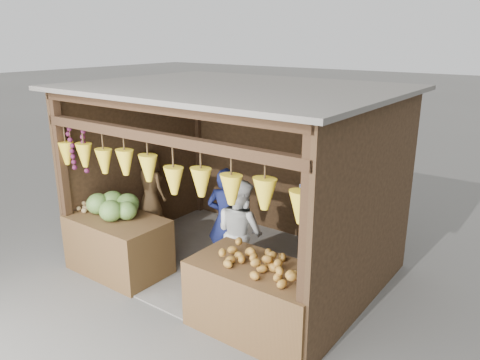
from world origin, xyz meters
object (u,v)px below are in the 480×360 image
(counter_right, at_px, (259,299))
(vendor_seated, at_px, (151,187))
(man_standing, at_px, (226,221))
(counter_left, at_px, (118,245))
(woman_standing, at_px, (240,232))

(counter_right, relative_size, vendor_seated, 1.35)
(counter_right, height_order, man_standing, man_standing)
(man_standing, distance_m, vendor_seated, 1.81)
(counter_left, bearing_deg, counter_right, -0.08)
(man_standing, xyz_separation_m, vendor_seated, (-1.79, 0.23, 0.10))
(woman_standing, bearing_deg, man_standing, -9.97)
(counter_right, distance_m, vendor_seated, 3.25)
(woman_standing, distance_m, vendor_seated, 2.19)
(counter_right, bearing_deg, vendor_seated, 158.57)
(man_standing, distance_m, woman_standing, 0.39)
(counter_right, height_order, vendor_seated, vendor_seated)
(counter_left, xyz_separation_m, vendor_seated, (-0.55, 1.17, 0.47))
(counter_right, height_order, woman_standing, woman_standing)
(counter_left, bearing_deg, man_standing, 37.22)
(counter_left, distance_m, counter_right, 2.45)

